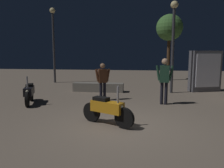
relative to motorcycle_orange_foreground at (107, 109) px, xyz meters
The scene contains 10 objects.
ground_plane 0.65m from the motorcycle_orange_foreground, 11.92° to the right, with size 40.00×40.00×0.00m, color #756656.
motorcycle_orange_foreground is the anchor object (origin of this frame).
motorcycle_black_parked_right 4.04m from the motorcycle_orange_foreground, 148.12° to the left, with size 0.68×1.59×1.11m.
person_rider_beside 3.23m from the motorcycle_orange_foreground, 102.19° to the left, with size 0.63×0.38×1.56m.
person_bystander_far 3.30m from the motorcycle_orange_foreground, 56.35° to the left, with size 0.67×0.28×1.78m.
streetlamp_near 6.31m from the motorcycle_orange_foreground, 65.45° to the left, with size 0.36×0.36×4.44m.
streetlamp_far 9.94m from the motorcycle_orange_foreground, 120.68° to the left, with size 0.36×0.36×4.91m.
tree_center_bg 11.58m from the motorcycle_orange_foreground, 74.97° to the left, with size 1.89×1.89×4.76m.
kiosk_billboard 7.37m from the motorcycle_orange_foreground, 55.15° to the left, with size 1.68×0.99×2.10m.
planter_wall_low 5.31m from the motorcycle_orange_foreground, 103.89° to the left, with size 2.60×0.50×0.45m.
Camera 1 is at (0.45, -5.62, 1.95)m, focal length 34.77 mm.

